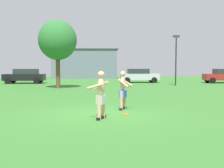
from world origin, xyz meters
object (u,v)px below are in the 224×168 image
(frisbee, at_px, (126,114))
(tree_behind_players, at_px, (58,40))
(car_black_mid_lot, at_px, (25,76))
(car_red_far_end, at_px, (224,76))
(lamp_post, at_px, (176,54))
(player_in_blue, at_px, (123,89))
(player_with_cap, at_px, (101,93))
(car_silver_near_post, at_px, (139,75))

(frisbee, distance_m, tree_behind_players, 14.03)
(tree_behind_players, bearing_deg, car_black_mid_lot, 124.21)
(frisbee, relative_size, car_red_far_end, 0.06)
(lamp_post, relative_size, tree_behind_players, 0.84)
(car_black_mid_lot, distance_m, lamp_post, 16.13)
(player_in_blue, xyz_separation_m, car_red_far_end, (13.05, 17.76, -0.03))
(player_in_blue, bearing_deg, car_black_mid_lot, 116.26)
(car_black_mid_lot, relative_size, car_red_far_end, 0.97)
(car_red_far_end, bearing_deg, player_with_cap, -125.28)
(player_in_blue, bearing_deg, player_with_cap, -115.21)
(frisbee, height_order, car_black_mid_lot, car_black_mid_lot)
(frisbee, bearing_deg, car_black_mid_lot, 114.80)
(player_with_cap, distance_m, player_in_blue, 2.26)
(frisbee, bearing_deg, lamp_post, 67.07)
(player_in_blue, xyz_separation_m, lamp_post, (6.45, 14.04, 2.16))
(car_silver_near_post, bearing_deg, car_red_far_end, -7.80)
(frisbee, relative_size, car_silver_near_post, 0.06)
(car_black_mid_lot, xyz_separation_m, tree_behind_players, (4.56, -6.71, 3.19))
(player_in_blue, bearing_deg, lamp_post, 65.34)
(car_silver_near_post, bearing_deg, player_in_blue, -100.98)
(player_in_blue, relative_size, car_silver_near_post, 0.38)
(player_in_blue, height_order, tree_behind_players, tree_behind_players)
(player_with_cap, relative_size, lamp_post, 0.35)
(player_in_blue, bearing_deg, car_red_far_end, 53.69)
(player_with_cap, bearing_deg, car_silver_near_post, 77.54)
(player_in_blue, relative_size, tree_behind_players, 0.29)
(frisbee, xyz_separation_m, car_silver_near_post, (3.70, 20.26, 0.81))
(lamp_post, distance_m, tree_behind_players, 11.21)
(player_with_cap, xyz_separation_m, car_black_mid_lot, (-8.02, 20.25, -0.10))
(frisbee, xyz_separation_m, lamp_post, (6.46, 15.26, 3.01))
(car_silver_near_post, bearing_deg, lamp_post, -61.14)
(lamp_post, bearing_deg, car_silver_near_post, 118.86)
(frisbee, bearing_deg, player_with_cap, -139.03)
(player_with_cap, distance_m, car_silver_near_post, 21.60)
(car_silver_near_post, bearing_deg, frisbee, -100.36)
(player_in_blue, relative_size, frisbee, 6.21)
(car_red_far_end, distance_m, tree_behind_players, 18.83)
(frisbee, relative_size, lamp_post, 0.05)
(car_silver_near_post, distance_m, car_black_mid_lot, 12.70)
(lamp_post, bearing_deg, car_black_mid_lot, 164.92)
(player_with_cap, distance_m, car_red_far_end, 24.26)
(car_red_far_end, xyz_separation_m, lamp_post, (-6.60, -3.71, 2.20))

